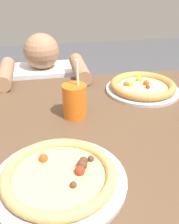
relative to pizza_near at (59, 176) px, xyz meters
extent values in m
cube|color=brown|center=(0.06, 0.22, -0.04)|extent=(1.21, 0.95, 0.04)
cylinder|color=#443122|center=(0.59, 0.62, -0.41)|extent=(0.07, 0.07, 0.71)
cylinder|color=#B7B7BC|center=(0.00, 0.00, -0.01)|extent=(0.34, 0.34, 0.01)
cylinder|color=#E5CC7F|center=(0.00, 0.00, 0.00)|extent=(0.23, 0.23, 0.01)
torus|color=tan|center=(0.00, 0.00, 0.01)|extent=(0.28, 0.28, 0.03)
sphere|color=brown|center=(0.09, 0.04, 0.01)|extent=(0.02, 0.02, 0.02)
sphere|color=brown|center=(0.03, -0.04, 0.01)|extent=(0.02, 0.02, 0.02)
sphere|color=#BF4C19|center=(-0.04, 0.06, 0.01)|extent=(0.02, 0.02, 0.02)
sphere|color=brown|center=(0.07, 0.03, 0.01)|extent=(0.02, 0.02, 0.02)
sphere|color=brown|center=(0.06, 0.02, 0.01)|extent=(0.03, 0.03, 0.03)
sphere|color=maroon|center=(0.05, 0.00, 0.01)|extent=(0.03, 0.03, 0.03)
cylinder|color=#B7B7BC|center=(0.40, 0.48, -0.01)|extent=(0.31, 0.31, 0.01)
cylinder|color=#EFD68C|center=(0.40, 0.48, 0.00)|extent=(0.21, 0.21, 0.01)
torus|color=#C68C47|center=(0.40, 0.48, 0.01)|extent=(0.28, 0.28, 0.03)
sphere|color=#BF4C19|center=(0.42, 0.49, 0.01)|extent=(0.03, 0.03, 0.03)
sphere|color=#BF4C19|center=(0.33, 0.50, 0.01)|extent=(0.02, 0.02, 0.02)
sphere|color=maroon|center=(0.41, 0.45, 0.01)|extent=(0.02, 0.02, 0.02)
sphere|color=gold|center=(0.35, 0.49, 0.01)|extent=(0.02, 0.02, 0.02)
sphere|color=gold|center=(0.40, 0.54, 0.01)|extent=(0.03, 0.03, 0.03)
cylinder|color=orange|center=(0.08, 0.32, 0.04)|extent=(0.08, 0.08, 0.12)
cylinder|color=white|center=(0.10, 0.32, 0.14)|extent=(0.01, 0.02, 0.11)
cylinder|color=#333847|center=(-0.01, 0.94, -0.54)|extent=(0.31, 0.31, 0.45)
cube|color=white|center=(-0.01, 0.94, -0.18)|extent=(0.39, 0.22, 0.27)
sphere|color=#A37556|center=(-0.01, 0.94, 0.05)|extent=(0.19, 0.19, 0.19)
cylinder|color=#A37556|center=(-0.19, 0.71, 0.02)|extent=(0.07, 0.28, 0.07)
cylinder|color=#A37556|center=(0.16, 0.71, 0.02)|extent=(0.07, 0.28, 0.07)
camera|label=1|loc=(-0.02, -0.50, 0.45)|focal=42.33mm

